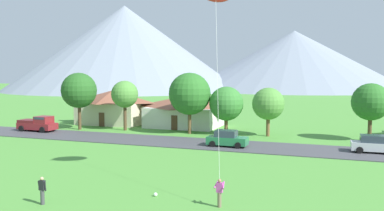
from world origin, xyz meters
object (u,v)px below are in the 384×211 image
tree_right_of_center (268,104)px  tree_near_right (125,95)px  tree_far_right (371,102)px  house_left_center (113,107)px  house_right_center (184,111)px  soccer_ball (156,195)px  parked_car_silver_west_end (374,144)px  parked_car_green_mid_west (227,139)px  pickup_truck_maroon_west_side (38,124)px  tree_near_left (190,94)px  watcher_person (42,190)px  tree_center (226,104)px  tree_left_of_center (79,91)px

tree_right_of_center → tree_near_right: size_ratio=0.89×
tree_near_right → tree_far_right: bearing=3.5°
house_left_center → house_right_center: house_left_center is taller
soccer_ball → parked_car_silver_west_end: bearing=54.3°
tree_far_right → soccer_ball: (-14.21, -27.09, -4.34)m
house_left_center → tree_far_right: (35.46, -3.52, 1.83)m
parked_car_silver_west_end → parked_car_green_mid_west: 14.29m
parked_car_green_mid_west → tree_far_right: bearing=32.3°
house_right_center → pickup_truck_maroon_west_side: (-16.34, -11.09, -1.22)m
tree_near_left → watcher_person: tree_near_left is taller
house_right_center → tree_center: size_ratio=1.76×
house_left_center → tree_center: size_ratio=1.71×
tree_right_of_center → watcher_person: bearing=-105.5°
tree_far_right → parked_car_silver_west_end: size_ratio=1.54×
watcher_person → soccer_ball: size_ratio=6.98×
soccer_ball → tree_left_of_center: bearing=133.2°
tree_center → soccer_ball: 26.63m
tree_far_right → watcher_person: tree_far_right is taller
pickup_truck_maroon_west_side → tree_right_of_center: bearing=12.5°
tree_near_right → tree_left_of_center: bearing=-167.1°
tree_far_right → watcher_person: bearing=-122.8°
tree_near_left → parked_car_silver_west_end: size_ratio=1.82×
tree_near_right → soccer_ball: bearing=-57.3°
tree_right_of_center → parked_car_silver_west_end: size_ratio=1.39×
tree_near_left → pickup_truck_maroon_west_side: 20.43m
tree_left_of_center → watcher_person: (16.73, -27.53, -4.45)m
tree_center → soccer_ball: tree_center is taller
tree_near_left → house_right_center: bearing=116.8°
tree_left_of_center → tree_near_left: bearing=5.7°
pickup_truck_maroon_west_side → tree_far_right: bearing=9.6°
house_right_center → pickup_truck_maroon_west_side: size_ratio=2.03×
tree_near_right → tree_near_left: bearing=0.7°
parked_car_green_mid_west → tree_center: bearing=105.6°
house_right_center → tree_far_right: 24.67m
tree_left_of_center → pickup_truck_maroon_west_side: tree_left_of_center is taller
parked_car_green_mid_west → soccer_ball: size_ratio=17.53×
soccer_ball → tree_near_left: bearing=105.4°
tree_center → tree_near_right: tree_near_right is taller
house_left_center → tree_center: bearing=-13.0°
parked_car_green_mid_west → tree_left_of_center: bearing=165.5°
tree_center → tree_near_left: bearing=-168.9°
tree_left_of_center → tree_right_of_center: size_ratio=1.30×
watcher_person → tree_far_right: bearing=57.2°
house_left_center → tree_center: tree_center is taller
tree_right_of_center → watcher_person: size_ratio=3.55×
watcher_person → parked_car_silver_west_end: bearing=49.7°
tree_left_of_center → tree_near_right: tree_left_of_center is taller
watcher_person → soccer_ball: watcher_person is taller
tree_left_of_center → tree_near_right: size_ratio=1.16×
house_left_center → tree_near_left: tree_near_left is taller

